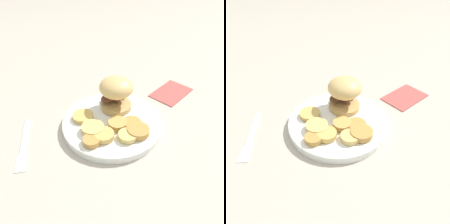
{
  "view_description": "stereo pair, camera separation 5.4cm",
  "coord_description": "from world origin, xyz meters",
  "views": [
    {
      "loc": [
        0.42,
        -0.05,
        0.38
      ],
      "look_at": [
        0.0,
        0.0,
        0.05
      ],
      "focal_mm": 35.0,
      "sensor_mm": 36.0,
      "label": 1
    },
    {
      "loc": [
        0.43,
        0.01,
        0.38
      ],
      "look_at": [
        0.0,
        0.0,
        0.05
      ],
      "focal_mm": 35.0,
      "sensor_mm": 36.0,
      "label": 2
    }
  ],
  "objects": [
    {
      "name": "potato_round_6",
      "position": [
        0.03,
        0.05,
        0.03
      ],
      "size": [
        0.05,
        0.05,
        0.01
      ],
      "primitive_type": "cylinder",
      "color": "#BC8942",
      "rests_on": "dinner_plate"
    },
    {
      "name": "sandwich",
      "position": [
        -0.05,
        0.02,
        0.07
      ],
      "size": [
        0.1,
        0.09,
        0.09
      ],
      "color": "tan",
      "rests_on": "dinner_plate"
    },
    {
      "name": "potato_round_4",
      "position": [
        0.03,
        0.01,
        0.03
      ],
      "size": [
        0.05,
        0.05,
        0.01
      ],
      "primitive_type": "cylinder",
      "color": "tan",
      "rests_on": "dinner_plate"
    },
    {
      "name": "potato_round_3",
      "position": [
        -0.02,
        -0.07,
        0.03
      ],
      "size": [
        0.05,
        0.05,
        0.01
      ],
      "primitive_type": "cylinder",
      "color": "tan",
      "rests_on": "dinner_plate"
    },
    {
      "name": "ground_plane",
      "position": [
        0.0,
        0.0,
        0.0
      ],
      "size": [
        4.0,
        4.0,
        0.0
      ],
      "primitive_type": "plane",
      "color": "#B2A899"
    },
    {
      "name": "napkin",
      "position": [
        -0.13,
        0.2,
        0.0
      ],
      "size": [
        0.15,
        0.15,
        0.01
      ],
      "primitive_type": "cube",
      "rotation": [
        0.0,
        0.0,
        5.42
      ],
      "color": "#B24C47",
      "rests_on": "ground_plane"
    },
    {
      "name": "potato_round_2",
      "position": [
        0.06,
        0.06,
        0.03
      ],
      "size": [
        0.05,
        0.05,
        0.01
      ],
      "primitive_type": "cylinder",
      "color": "#BC8942",
      "rests_on": "dinner_plate"
    },
    {
      "name": "dinner_plate",
      "position": [
        0.0,
        0.0,
        0.01
      ],
      "size": [
        0.25,
        0.25,
        0.02
      ],
      "color": "white",
      "rests_on": "ground_plane"
    },
    {
      "name": "potato_round_5",
      "position": [
        0.06,
        -0.03,
        0.03
      ],
      "size": [
        0.05,
        0.05,
        0.01
      ],
      "primitive_type": "cylinder",
      "color": "tan",
      "rests_on": "dinner_plate"
    },
    {
      "name": "fork",
      "position": [
        0.04,
        -0.22,
        0.0
      ],
      "size": [
        0.17,
        0.03,
        0.0
      ],
      "color": "silver",
      "rests_on": "ground_plane"
    },
    {
      "name": "potato_round_7",
      "position": [
        0.07,
        -0.06,
        0.03
      ],
      "size": [
        0.04,
        0.04,
        0.01
      ],
      "primitive_type": "cylinder",
      "color": "#BC8942",
      "rests_on": "dinner_plate"
    },
    {
      "name": "potato_round_1",
      "position": [
        0.04,
        -0.05,
        0.03
      ],
      "size": [
        0.05,
        0.05,
        0.01
      ],
      "primitive_type": "cylinder",
      "color": "#DBB766",
      "rests_on": "dinner_plate"
    },
    {
      "name": "potato_round_0",
      "position": [
        0.07,
        0.03,
        0.03
      ],
      "size": [
        0.04,
        0.04,
        0.01
      ],
      "primitive_type": "cylinder",
      "color": "#DBB766",
      "rests_on": "dinner_plate"
    }
  ]
}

